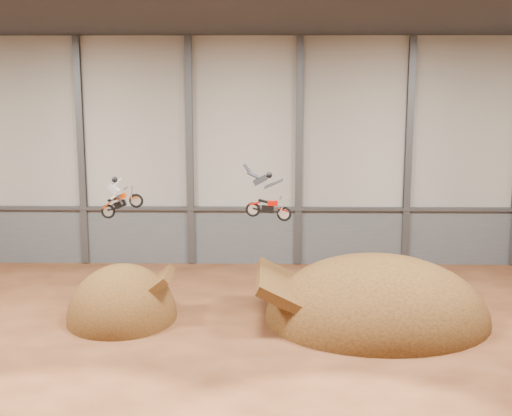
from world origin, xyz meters
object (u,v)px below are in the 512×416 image
Objects in this scene: takeoff_ramp at (123,318)px; fmx_rider_b at (268,193)px; fmx_rider_a at (124,193)px; landing_ramp at (376,320)px.

fmx_rider_b reaches higher than takeoff_ramp.
fmx_rider_b is (6.75, 0.46, -0.07)m from fmx_rider_a.
fmx_rider_a reaches higher than landing_ramp.
takeoff_ramp is 6.35m from fmx_rider_a.
takeoff_ramp is at bearing -179.94° from landing_ramp.
takeoff_ramp is 0.56× the size of landing_ramp.
landing_ramp is at bearing 4.71° from fmx_rider_b.
takeoff_ramp is 12.45m from landing_ramp.
fmx_rider_a is at bearing -170.26° from fmx_rider_b.
fmx_rider_a is at bearing -42.18° from takeoff_ramp.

